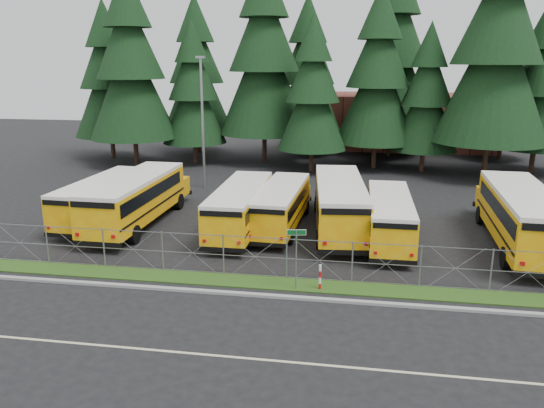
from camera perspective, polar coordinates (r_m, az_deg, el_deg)
The scene contains 29 objects.
ground at distance 25.78m, azimuth 4.09°, elevation -7.28°, with size 120.00×120.00×0.00m, color black.
curb at distance 22.93m, azimuth 3.37°, elevation -10.08°, with size 50.00×0.25×0.12m, color gray.
grass_verge at distance 24.21m, azimuth 3.72°, elevation -8.74°, with size 50.00×1.40×0.06m, color #1F4313.
road_lane_line at distance 18.67m, azimuth 1.75°, elevation -16.62°, with size 50.00×0.12×0.01m, color beige.
chainlink_fence at distance 24.48m, azimuth 3.92°, elevation -6.01°, with size 44.00×0.10×2.00m, color gray, non-canonical shape.
brick_building at distance 64.23m, azimuth 12.85°, elevation 8.75°, with size 22.00×10.00×6.00m, color brown.
bus_0 at distance 35.00m, azimuth -17.44°, elevation 0.47°, with size 2.43×10.31×2.70m, color orange, non-canonical shape.
bus_1 at distance 33.49m, azimuth -14.20°, elevation 0.39°, with size 2.77×11.73×3.08m, color orange, non-canonical shape.
bus_3 at distance 31.41m, azimuth -3.30°, elevation -0.44°, with size 2.48×10.52×2.76m, color orange, non-canonical shape.
bus_4 at distance 31.92m, azimuth 1.06°, elevation -0.29°, with size 2.35×9.97×2.62m, color orange, non-canonical shape.
bus_5 at distance 31.60m, azimuth 7.24°, elevation -0.14°, with size 2.77×11.74×3.08m, color orange, non-canonical shape.
bus_6 at distance 30.30m, azimuth 12.49°, elevation -1.52°, with size 2.35×9.96×2.61m, color orange, non-canonical shape.
bus_east at distance 31.53m, azimuth 25.07°, elevation -1.39°, with size 2.91×12.31×3.23m, color orange, non-canonical shape.
street_sign at distance 23.08m, azimuth 2.64°, elevation -4.59°, with size 0.83×0.55×2.81m.
striped_bollard at distance 23.66m, azimuth 5.18°, elevation -7.86°, with size 0.11×0.11×1.20m, color #B20C0C.
light_standard at distance 41.72m, azimuth -7.48°, elevation 9.13°, with size 0.70×0.35×10.14m.
conifer_0 at distance 57.04m, azimuth -17.26°, elevation 12.57°, with size 7.10×7.10×15.70m, color black, non-canonical shape.
conifer_1 at distance 52.26m, azimuth -14.97°, elevation 13.84°, with size 8.16×8.16×18.04m, color black, non-canonical shape.
conifer_2 at distance 52.42m, azimuth -8.47°, elevation 11.78°, with size 6.18×6.18×13.66m, color black, non-canonical shape.
conifer_3 at distance 52.31m, azimuth -0.85°, elevation 15.10°, with size 8.79×8.79×19.43m, color black, non-canonical shape.
conifer_4 at distance 47.98m, azimuth 4.39°, elevation 11.68°, with size 6.24×6.24×13.81m, color black, non-canonical shape.
conifer_5 at distance 50.10m, azimuth 11.31°, elevation 13.12°, with size 7.45×7.45×16.48m, color black, non-canonical shape.
conifer_6 at distance 49.73m, azimuth 16.31°, elevation 10.86°, with size 5.94×5.94×13.13m, color black, non-canonical shape.
conifer_7 at distance 48.64m, azimuth 23.02°, elevation 14.83°, with size 9.48×9.48×20.97m, color black, non-canonical shape.
conifer_8 at distance 52.46m, azimuth 27.03°, elevation 11.18°, with size 6.88×6.88×15.22m, color black, non-canonical shape.
conifer_10 at distance 58.56m, azimuth -8.13°, elevation 13.56°, with size 7.48×7.48×16.55m, color black, non-canonical shape.
conifer_11 at distance 56.74m, azimuth 3.81°, elevation 13.54°, with size 7.41×7.41×16.39m, color black, non-canonical shape.
conifer_12 at distance 57.45m, azimuth 12.94°, elevation 15.12°, with size 9.13×9.13×20.20m, color black, non-canonical shape.
conifer_13 at distance 58.66m, azimuth 23.98°, elevation 11.59°, with size 6.71×6.71×14.84m, color black, non-canonical shape.
Camera 1 is at (1.98, -23.73, 9.87)m, focal length 35.00 mm.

